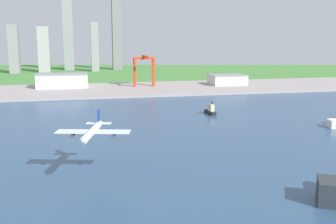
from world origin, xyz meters
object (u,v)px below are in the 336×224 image
object	(u,v)px
airplane_landing	(92,132)
warehouse_main	(62,80)
port_crane_red	(144,64)
tugboat_small	(211,111)
warehouse_annex	(227,80)

from	to	relation	value
airplane_landing	warehouse_main	distance (m)	351.86
port_crane_red	warehouse_main	xyz separation A→B (m)	(-105.59, 13.55, -21.05)
airplane_landing	warehouse_main	world-z (taller)	airplane_landing
tugboat_small	port_crane_red	world-z (taller)	port_crane_red
tugboat_small	warehouse_annex	world-z (taller)	warehouse_annex
port_crane_red	warehouse_main	distance (m)	108.52
airplane_landing	warehouse_annex	size ratio (longest dim) A/B	0.80
warehouse_main	warehouse_annex	bearing A→B (deg)	-4.89
tugboat_small	warehouse_annex	distance (m)	211.46
airplane_landing	warehouse_annex	bearing A→B (deg)	59.51
port_crane_red	airplane_landing	bearing A→B (deg)	-103.55
tugboat_small	warehouse_main	world-z (taller)	warehouse_main
airplane_landing	tugboat_small	size ratio (longest dim) A/B	2.09
airplane_landing	tugboat_small	world-z (taller)	airplane_landing
port_crane_red	warehouse_annex	bearing A→B (deg)	-2.64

